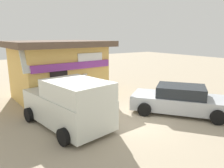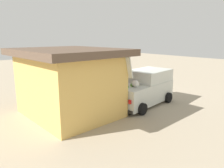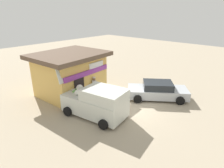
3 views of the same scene
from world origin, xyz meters
TOP-DOWN VIEW (x-y plane):
  - ground_plane at (0.00, 0.00)m, footprint 60.00×60.00m
  - storefront_bar at (-1.26, 5.05)m, footprint 5.66×4.84m
  - delivery_van at (-2.42, 0.90)m, footprint 2.76×4.68m
  - parked_sedan at (2.53, -0.65)m, footprint 4.13×4.66m
  - vendor_standing at (-0.54, 3.10)m, footprint 0.48×0.48m
  - customer_bending at (-2.04, 3.29)m, footprint 0.58×0.77m
  - unloaded_banana_pile at (-2.99, 4.32)m, footprint 0.92×0.96m
  - paint_bucket at (0.51, 2.55)m, footprint 0.32×0.32m

SIDE VIEW (x-z plane):
  - ground_plane at x=0.00m, z-range 0.00..0.00m
  - paint_bucket at x=0.51m, z-range 0.00..0.34m
  - unloaded_banana_pile at x=-2.99m, z-range -0.01..0.49m
  - parked_sedan at x=2.53m, z-range -0.04..1.28m
  - customer_bending at x=-2.04m, z-range 0.16..1.56m
  - vendor_standing at x=-0.54m, z-range 0.12..1.76m
  - delivery_van at x=-2.42m, z-range -0.59..2.53m
  - storefront_bar at x=-1.26m, z-range 0.06..3.38m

